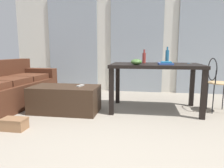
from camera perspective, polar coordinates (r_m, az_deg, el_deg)
ground_plane at (r=3.08m, az=4.98°, el=-9.22°), size 7.86×7.86×0.00m
wall_back at (r=4.97m, az=6.95°, el=13.52°), size 6.06×0.10×2.69m
curtains at (r=4.87m, az=6.86°, el=11.22°), size 4.31×0.03×2.29m
couch at (r=3.99m, az=-27.85°, el=-1.36°), size 0.97×2.07×0.81m
coffee_table at (r=3.35m, az=-12.99°, el=-4.15°), size 1.06×0.56×0.42m
craft_table at (r=3.37m, az=12.07°, el=3.87°), size 1.43×0.83×0.77m
wire_chair at (r=3.63m, az=27.14°, el=1.47°), size 0.36×0.37×0.87m
bottle_near at (r=3.56m, az=15.21°, el=7.50°), size 0.06×0.06×0.27m
bottle_far at (r=3.54m, az=8.98°, el=7.34°), size 0.06×0.06×0.23m
bowl at (r=3.08m, az=6.86°, el=6.16°), size 0.17×0.17×0.09m
book_stack at (r=3.23m, az=14.82°, el=5.66°), size 0.23×0.25×0.05m
scissors at (r=3.60m, az=20.79°, el=5.43°), size 0.09×0.09×0.00m
tv_remote_primary at (r=3.26m, az=-8.85°, el=-0.45°), size 0.09×0.16×0.02m
shoebox at (r=2.86m, az=-25.72°, el=-10.05°), size 0.30×0.19×0.15m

